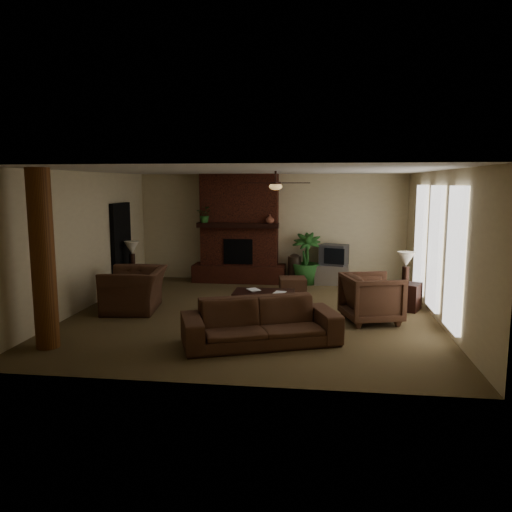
# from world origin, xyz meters

# --- Properties ---
(room_shell) EXTENTS (7.00, 7.00, 7.00)m
(room_shell) POSITION_xyz_m (0.00, 0.00, 1.40)
(room_shell) COLOR brown
(room_shell) RESTS_ON ground
(fireplace) EXTENTS (2.40, 0.70, 2.80)m
(fireplace) POSITION_xyz_m (-0.80, 3.22, 1.16)
(fireplace) COLOR #562316
(fireplace) RESTS_ON ground
(windows) EXTENTS (0.08, 3.65, 2.35)m
(windows) POSITION_xyz_m (3.45, 0.20, 1.35)
(windows) COLOR white
(windows) RESTS_ON ground
(log_column) EXTENTS (0.36, 0.36, 2.80)m
(log_column) POSITION_xyz_m (-2.95, -2.40, 1.40)
(log_column) COLOR brown
(log_column) RESTS_ON ground
(doorway) EXTENTS (0.10, 1.00, 2.10)m
(doorway) POSITION_xyz_m (-3.44, 1.80, 1.05)
(doorway) COLOR black
(doorway) RESTS_ON ground
(ceiling_fan) EXTENTS (1.35, 1.35, 0.37)m
(ceiling_fan) POSITION_xyz_m (0.40, 0.30, 2.53)
(ceiling_fan) COLOR black
(ceiling_fan) RESTS_ON ceiling
(sofa) EXTENTS (2.58, 1.54, 0.97)m
(sofa) POSITION_xyz_m (0.36, -1.82, 0.48)
(sofa) COLOR #4E3121
(sofa) RESTS_ON ground
(armchair_left) EXTENTS (1.02, 1.41, 1.15)m
(armchair_left) POSITION_xyz_m (-2.43, -0.02, 0.57)
(armchair_left) COLOR #4E3121
(armchair_left) RESTS_ON ground
(armchair_right) EXTENTS (1.14, 1.18, 0.99)m
(armchair_right) POSITION_xyz_m (2.25, -0.28, 0.50)
(armchair_right) COLOR #4E3121
(armchair_right) RESTS_ON ground
(coffee_table) EXTENTS (1.20, 0.70, 0.43)m
(coffee_table) POSITION_xyz_m (0.19, 0.13, 0.37)
(coffee_table) COLOR black
(coffee_table) RESTS_ON ground
(ottoman) EXTENTS (0.68, 0.68, 0.40)m
(ottoman) POSITION_xyz_m (0.68, 1.79, 0.20)
(ottoman) COLOR #4E3121
(ottoman) RESTS_ON ground
(tv_stand) EXTENTS (0.86, 0.52, 0.50)m
(tv_stand) POSITION_xyz_m (1.60, 3.15, 0.25)
(tv_stand) COLOR #B6B6B9
(tv_stand) RESTS_ON ground
(tv) EXTENTS (0.78, 0.71, 0.52)m
(tv) POSITION_xyz_m (1.65, 3.14, 0.76)
(tv) COLOR #39393B
(tv) RESTS_ON tv_stand
(floor_vase) EXTENTS (0.34, 0.34, 0.77)m
(floor_vase) POSITION_xyz_m (0.65, 3.14, 0.43)
(floor_vase) COLOR #2F241A
(floor_vase) RESTS_ON ground
(floor_plant) EXTENTS (0.79, 1.34, 0.73)m
(floor_plant) POSITION_xyz_m (0.94, 3.08, 0.37)
(floor_plant) COLOR #275723
(floor_plant) RESTS_ON ground
(side_table_left) EXTENTS (0.58, 0.58, 0.55)m
(side_table_left) POSITION_xyz_m (-3.15, 1.66, 0.28)
(side_table_left) COLOR black
(side_table_left) RESTS_ON ground
(lamp_left) EXTENTS (0.44, 0.44, 0.65)m
(lamp_left) POSITION_xyz_m (-3.15, 1.72, 1.00)
(lamp_left) COLOR black
(lamp_left) RESTS_ON side_table_left
(side_table_right) EXTENTS (0.66, 0.66, 0.55)m
(side_table_right) POSITION_xyz_m (3.06, 0.72, 0.28)
(side_table_right) COLOR black
(side_table_right) RESTS_ON ground
(lamp_right) EXTENTS (0.39, 0.39, 0.65)m
(lamp_right) POSITION_xyz_m (3.01, 0.68, 1.00)
(lamp_right) COLOR black
(lamp_right) RESTS_ON side_table_right
(mantel_plant) EXTENTS (0.44, 0.48, 0.33)m
(mantel_plant) POSITION_xyz_m (-1.65, 2.96, 1.72)
(mantel_plant) COLOR #275723
(mantel_plant) RESTS_ON fireplace
(mantel_vase) EXTENTS (0.26, 0.27, 0.22)m
(mantel_vase) POSITION_xyz_m (0.03, 2.93, 1.67)
(mantel_vase) COLOR brown
(mantel_vase) RESTS_ON fireplace
(book_a) EXTENTS (0.20, 0.13, 0.29)m
(book_a) POSITION_xyz_m (-0.11, 0.12, 0.57)
(book_a) COLOR #999999
(book_a) RESTS_ON coffee_table
(book_b) EXTENTS (0.21, 0.07, 0.29)m
(book_b) POSITION_xyz_m (0.41, 0.01, 0.58)
(book_b) COLOR #999999
(book_b) RESTS_ON coffee_table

